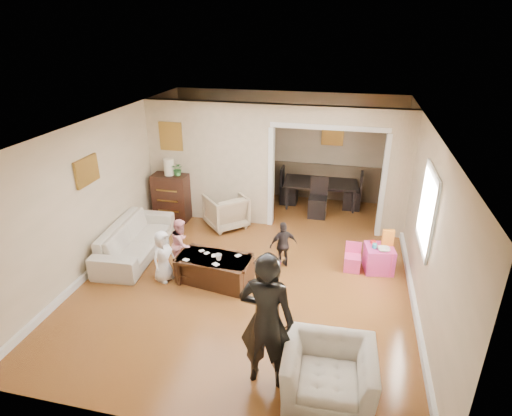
% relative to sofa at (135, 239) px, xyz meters
% --- Properties ---
extents(floor, '(7.00, 7.00, 0.00)m').
position_rel_sofa_xyz_m(floor, '(2.28, 0.10, -0.31)').
color(floor, brown).
rests_on(floor, ground).
extents(partition_left, '(2.75, 0.18, 2.60)m').
position_rel_sofa_xyz_m(partition_left, '(0.90, 1.90, 0.99)').
color(partition_left, beige).
rests_on(partition_left, ground).
extents(partition_right, '(0.55, 0.18, 2.60)m').
position_rel_sofa_xyz_m(partition_right, '(4.75, 1.90, 0.99)').
color(partition_right, beige).
rests_on(partition_right, ground).
extents(partition_header, '(2.22, 0.18, 0.35)m').
position_rel_sofa_xyz_m(partition_header, '(3.38, 1.90, 2.11)').
color(partition_header, beige).
rests_on(partition_header, partition_right).
extents(window_pane, '(0.03, 0.95, 1.10)m').
position_rel_sofa_xyz_m(window_pane, '(5.01, -0.30, 1.24)').
color(window_pane, white).
rests_on(window_pane, ground).
extents(framed_art_partition, '(0.45, 0.03, 0.55)m').
position_rel_sofa_xyz_m(framed_art_partition, '(0.08, 1.80, 1.54)').
color(framed_art_partition, brown).
rests_on(framed_art_partition, partition_left).
extents(framed_art_sofa_wall, '(0.03, 0.55, 0.40)m').
position_rel_sofa_xyz_m(framed_art_sofa_wall, '(-0.43, -0.50, 1.49)').
color(framed_art_sofa_wall, brown).
extents(framed_art_alcove, '(0.45, 0.03, 0.55)m').
position_rel_sofa_xyz_m(framed_art_alcove, '(3.38, 3.54, 1.39)').
color(framed_art_alcove, brown).
extents(sofa, '(0.99, 2.18, 0.62)m').
position_rel_sofa_xyz_m(sofa, '(0.00, 0.00, 0.00)').
color(sofa, beige).
rests_on(sofa, ground).
extents(armchair_back, '(1.11, 1.11, 0.72)m').
position_rel_sofa_xyz_m(armchair_back, '(1.33, 1.53, 0.05)').
color(armchair_back, tan).
rests_on(armchair_back, ground).
extents(armchair_front, '(1.09, 0.96, 0.68)m').
position_rel_sofa_xyz_m(armchair_front, '(3.80, -2.59, 0.03)').
color(armchair_front, beige).
rests_on(armchair_front, ground).
extents(dresser, '(0.76, 0.43, 1.05)m').
position_rel_sofa_xyz_m(dresser, '(0.06, 1.62, 0.21)').
color(dresser, black).
rests_on(dresser, ground).
extents(table_lamp, '(0.22, 0.22, 0.36)m').
position_rel_sofa_xyz_m(table_lamp, '(0.06, 1.62, 0.92)').
color(table_lamp, beige).
rests_on(table_lamp, dresser).
extents(potted_plant, '(0.26, 0.23, 0.29)m').
position_rel_sofa_xyz_m(potted_plant, '(0.26, 1.62, 0.88)').
color(potted_plant, '#397B36').
rests_on(potted_plant, dresser).
extents(coffee_table, '(1.31, 0.81, 0.46)m').
position_rel_sofa_xyz_m(coffee_table, '(1.75, -0.56, -0.08)').
color(coffee_table, '#351C10').
rests_on(coffee_table, ground).
extents(coffee_cup, '(0.13, 0.13, 0.10)m').
position_rel_sofa_xyz_m(coffee_cup, '(1.85, -0.61, 0.20)').
color(coffee_cup, silver).
rests_on(coffee_cup, coffee_table).
extents(play_table, '(0.55, 0.55, 0.46)m').
position_rel_sofa_xyz_m(play_table, '(4.48, 0.44, -0.08)').
color(play_table, '#DC3A96').
rests_on(play_table, ground).
extents(cereal_box, '(0.21, 0.10, 0.30)m').
position_rel_sofa_xyz_m(cereal_box, '(4.60, 0.54, 0.30)').
color(cereal_box, gold).
rests_on(cereal_box, play_table).
extents(cyan_cup, '(0.08, 0.08, 0.08)m').
position_rel_sofa_xyz_m(cyan_cup, '(4.38, 0.39, 0.19)').
color(cyan_cup, '#25B2BC').
rests_on(cyan_cup, play_table).
extents(toy_block, '(0.10, 0.09, 0.05)m').
position_rel_sofa_xyz_m(toy_block, '(4.36, 0.56, 0.18)').
color(toy_block, red).
rests_on(toy_block, play_table).
extents(play_bowl, '(0.25, 0.25, 0.05)m').
position_rel_sofa_xyz_m(play_bowl, '(4.53, 0.32, 0.18)').
color(play_bowl, white).
rests_on(play_bowl, play_table).
extents(dining_table, '(1.78, 1.09, 0.60)m').
position_rel_sofa_xyz_m(dining_table, '(3.20, 3.12, -0.01)').
color(dining_table, black).
rests_on(dining_table, ground).
extents(adult_person, '(0.67, 0.46, 1.80)m').
position_rel_sofa_xyz_m(adult_person, '(3.05, -2.50, 0.59)').
color(adult_person, black).
rests_on(adult_person, ground).
extents(child_kneel_a, '(0.43, 0.52, 0.92)m').
position_rel_sofa_xyz_m(child_kneel_a, '(0.90, -0.71, 0.15)').
color(child_kneel_a, white).
rests_on(child_kneel_a, ground).
extents(child_kneel_b, '(0.44, 0.52, 0.95)m').
position_rel_sofa_xyz_m(child_kneel_b, '(1.05, -0.26, 0.16)').
color(child_kneel_b, pink).
rests_on(child_kneel_b, ground).
extents(child_toddler, '(0.55, 0.44, 0.87)m').
position_rel_sofa_xyz_m(child_toddler, '(2.80, 0.19, 0.13)').
color(child_toddler, black).
rests_on(child_toddler, ground).
extents(craft_papers, '(0.93, 0.50, 0.00)m').
position_rel_sofa_xyz_m(craft_papers, '(1.70, -0.55, 0.15)').
color(craft_papers, white).
rests_on(craft_papers, coffee_table).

